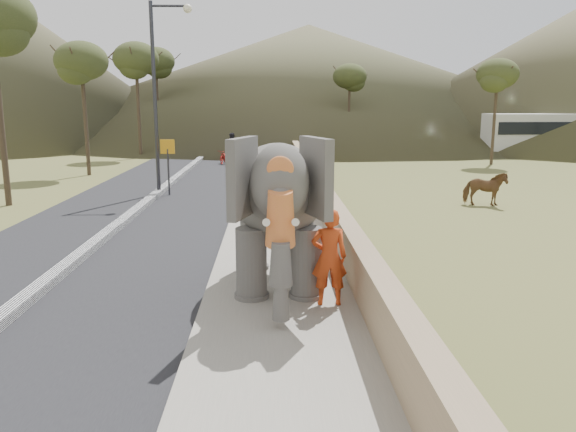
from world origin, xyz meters
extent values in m
plane|color=olive|center=(0.00, 0.00, 0.00)|extent=(160.00, 160.00, 0.00)
cube|color=black|center=(-5.00, 10.00, 0.01)|extent=(7.00, 120.00, 0.03)
cube|color=black|center=(-5.00, 10.00, 0.11)|extent=(0.35, 120.00, 0.22)
cube|color=#9E9687|center=(0.00, 10.00, 0.07)|extent=(3.00, 120.00, 0.15)
cube|color=tan|center=(1.65, 10.00, 0.55)|extent=(0.30, 120.00, 1.10)
cylinder|color=#292A2E|center=(-5.00, 17.01, 4.00)|extent=(0.16, 0.16, 8.00)
cylinder|color=#292A2E|center=(-4.20, 17.01, 7.80)|extent=(1.60, 0.10, 0.10)
sphere|color=#FFF2CC|center=(-3.50, 17.01, 7.70)|extent=(0.36, 0.36, 0.36)
cylinder|color=#2D2D33|center=(-4.50, 16.69, 1.00)|extent=(0.08, 0.08, 2.00)
cube|color=orange|center=(-4.50, 16.69, 2.10)|extent=(0.60, 0.05, 0.60)
imported|color=brown|center=(8.12, 13.88, 0.67)|extent=(1.71, 1.09, 1.34)
imported|color=silver|center=(19.06, 35.38, 0.72)|extent=(4.34, 2.02, 1.44)
cube|color=beige|center=(21.49, 34.60, 1.55)|extent=(11.12, 3.09, 3.10)
cone|color=brown|center=(5.00, 70.00, 7.00)|extent=(80.00, 80.00, 14.00)
imported|color=#BA3A13|center=(0.95, 2.90, 1.08)|extent=(0.68, 0.45, 1.86)
imported|color=maroon|center=(-3.22, 29.53, 0.44)|extent=(0.76, 1.72, 0.88)
imported|color=black|center=(-2.60, 29.53, 1.13)|extent=(0.92, 0.75, 1.75)
camera|label=1|loc=(-0.14, -7.26, 3.94)|focal=35.00mm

